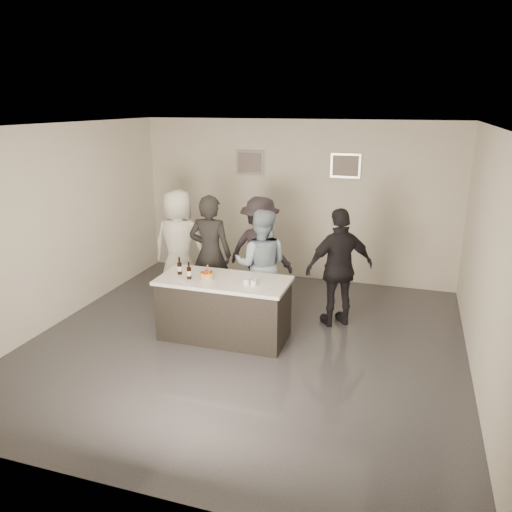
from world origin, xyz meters
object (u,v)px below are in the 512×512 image
at_px(beer_bottle_a, 179,266).
at_px(beer_bottle_b, 189,270).
at_px(bar_counter, 224,308).
at_px(cake, 207,276).
at_px(person_main_black, 210,254).
at_px(person_guest_back, 260,250).
at_px(person_main_blue, 261,265).
at_px(person_guest_left, 179,245).
at_px(person_guest_right, 340,268).

bearing_deg(beer_bottle_a, beer_bottle_b, -33.55).
bearing_deg(bar_counter, cake, -167.46).
distance_m(person_main_black, person_guest_back, 0.91).
height_order(person_main_black, person_main_blue, person_main_black).
relative_size(cake, beer_bottle_a, 0.76).
bearing_deg(person_guest_back, person_guest_left, 22.88).
relative_size(beer_bottle_b, person_guest_right, 0.14).
height_order(cake, person_main_blue, person_main_blue).
height_order(bar_counter, beer_bottle_a, beer_bottle_a).
distance_m(cake, person_main_black, 0.99).
distance_m(beer_bottle_b, person_main_blue, 1.26).
relative_size(beer_bottle_b, person_guest_left, 0.14).
relative_size(cake, person_guest_left, 0.10).
bearing_deg(beer_bottle_b, person_main_black, 95.64).
bearing_deg(person_main_black, beer_bottle_b, 94.06).
height_order(beer_bottle_a, beer_bottle_b, same).
bearing_deg(bar_counter, person_guest_left, 135.66).
height_order(person_main_black, person_guest_back, person_main_black).
height_order(bar_counter, person_main_blue, person_main_blue).
xyz_separation_m(bar_counter, beer_bottle_b, (-0.46, -0.14, 0.58)).
bearing_deg(beer_bottle_a, person_main_black, 82.44).
xyz_separation_m(bar_counter, person_guest_right, (1.49, 0.96, 0.46)).
bearing_deg(beer_bottle_a, person_guest_left, 116.37).
bearing_deg(cake, beer_bottle_a, 172.94).
bearing_deg(person_main_blue, person_main_black, -10.62).
bearing_deg(person_main_black, person_guest_back, -135.35).
xyz_separation_m(beer_bottle_a, beer_bottle_b, (0.22, -0.14, 0.00)).
distance_m(person_main_black, person_guest_right, 2.06).
xyz_separation_m(person_main_black, person_main_blue, (0.86, -0.03, -0.08)).
distance_m(cake, person_guest_right, 2.00).
relative_size(beer_bottle_a, beer_bottle_b, 1.00).
bearing_deg(person_guest_right, bar_counter, -0.56).
bearing_deg(bar_counter, person_main_black, 122.73).
bearing_deg(person_main_blue, beer_bottle_a, 32.02).
bearing_deg(person_guest_right, person_guest_left, -39.87).
height_order(cake, beer_bottle_b, beer_bottle_b).
xyz_separation_m(beer_bottle_b, person_main_blue, (0.76, 0.99, -0.15)).
xyz_separation_m(person_main_black, person_guest_back, (0.63, 0.66, -0.06)).
distance_m(person_main_black, person_guest_left, 0.85).
relative_size(cake, person_main_blue, 0.11).
xyz_separation_m(bar_counter, person_guest_left, (-1.31, 1.28, 0.50)).
bearing_deg(bar_counter, beer_bottle_b, -163.39).
xyz_separation_m(beer_bottle_b, person_main_black, (-0.10, 1.02, -0.07)).
bearing_deg(beer_bottle_a, person_guest_back, 64.01).
relative_size(bar_counter, person_guest_back, 1.03).
distance_m(bar_counter, beer_bottle_a, 0.89).
height_order(person_main_black, person_guest_left, person_main_black).
bearing_deg(person_guest_right, beer_bottle_b, -3.99).
xyz_separation_m(beer_bottle_a, person_guest_left, (-0.63, 1.28, -0.08)).
distance_m(cake, person_guest_left, 1.72).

